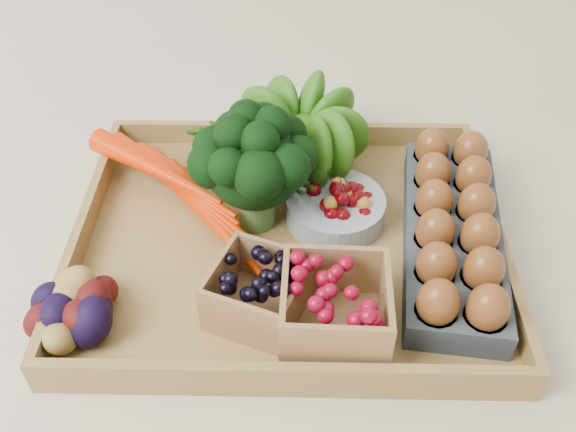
{
  "coord_description": "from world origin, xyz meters",
  "views": [
    {
      "loc": [
        0.01,
        -0.6,
        0.62
      ],
      "look_at": [
        0.0,
        0.0,
        0.06
      ],
      "focal_mm": 40.0,
      "sensor_mm": 36.0,
      "label": 1
    }
  ],
  "objects_px": {
    "tray": "(288,245)",
    "cherry_bowl": "(335,209)",
    "broccoli": "(256,186)",
    "egg_carton": "(451,237)"
  },
  "relations": [
    {
      "from": "tray",
      "to": "egg_carton",
      "type": "height_order",
      "value": "egg_carton"
    },
    {
      "from": "broccoli",
      "to": "cherry_bowl",
      "type": "height_order",
      "value": "broccoli"
    },
    {
      "from": "tray",
      "to": "cherry_bowl",
      "type": "distance_m",
      "value": 0.08
    },
    {
      "from": "tray",
      "to": "egg_carton",
      "type": "relative_size",
      "value": 1.61
    },
    {
      "from": "broccoli",
      "to": "cherry_bowl",
      "type": "xyz_separation_m",
      "value": [
        0.11,
        0.01,
        -0.05
      ]
    },
    {
      "from": "tray",
      "to": "broccoli",
      "type": "bearing_deg",
      "value": 139.73
    },
    {
      "from": "broccoli",
      "to": "cherry_bowl",
      "type": "bearing_deg",
      "value": 4.49
    },
    {
      "from": "tray",
      "to": "cherry_bowl",
      "type": "height_order",
      "value": "cherry_bowl"
    },
    {
      "from": "broccoli",
      "to": "egg_carton",
      "type": "relative_size",
      "value": 0.48
    },
    {
      "from": "cherry_bowl",
      "to": "tray",
      "type": "bearing_deg",
      "value": -144.82
    }
  ]
}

